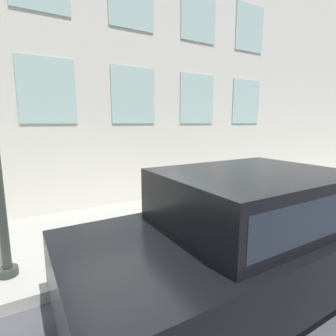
# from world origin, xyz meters

# --- Properties ---
(ground_plane) EXTENTS (80.00, 80.00, 0.00)m
(ground_plane) POSITION_xyz_m (0.00, 0.00, 0.00)
(ground_plane) COLOR #47474C
(sidewalk) EXTENTS (3.19, 60.00, 0.17)m
(sidewalk) POSITION_xyz_m (1.60, 0.00, 0.09)
(sidewalk) COLOR #9E9B93
(sidewalk) RESTS_ON ground_plane
(building_facade) EXTENTS (0.33, 40.00, 7.78)m
(building_facade) POSITION_xyz_m (3.34, 0.00, 3.89)
(building_facade) COLOR beige
(building_facade) RESTS_ON ground_plane
(fire_hydrant) EXTENTS (0.28, 0.41, 0.67)m
(fire_hydrant) POSITION_xyz_m (0.70, -0.48, 0.51)
(fire_hydrant) COLOR gray
(fire_hydrant) RESTS_ON sidewalk
(person) EXTENTS (0.31, 0.21, 1.28)m
(person) POSITION_xyz_m (1.00, -1.02, 0.94)
(person) COLOR #998466
(person) RESTS_ON sidewalk
(parked_car_black_near) EXTENTS (2.05, 4.77, 1.77)m
(parked_car_black_near) POSITION_xyz_m (-1.24, -0.78, 0.99)
(parked_car_black_near) COLOR black
(parked_car_black_near) RESTS_ON ground_plane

